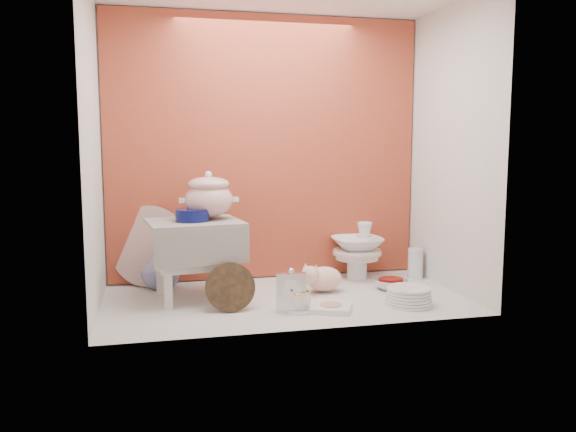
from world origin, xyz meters
name	(u,v)px	position (x,y,z in m)	size (l,w,h in m)	color
ground	(285,299)	(0.00, 0.00, 0.00)	(1.80, 1.80, 0.00)	silver
niche_shell	(277,114)	(0.00, 0.18, 0.93)	(1.86, 1.03, 1.53)	#B2382C
step_stool	(195,260)	(-0.44, 0.12, 0.20)	(0.45, 0.39, 0.40)	silver
soup_tureen	(209,195)	(-0.36, 0.16, 0.52)	(0.29, 0.29, 0.25)	white
cobalt_bowl	(192,215)	(-0.45, 0.10, 0.43)	(0.17, 0.17, 0.06)	#0A104F
floral_platter	(149,246)	(-0.67, 0.43, 0.22)	(0.45, 0.09, 0.44)	white
blue_white_vase	(161,268)	(-0.61, 0.37, 0.11)	(0.21, 0.21, 0.22)	silver
lacquer_tray	(230,287)	(-0.30, -0.14, 0.11)	(0.24, 0.11, 0.22)	black
mantel_clock	(291,290)	(-0.02, -0.23, 0.10)	(0.14, 0.05, 0.20)	silver
plush_pig	(324,279)	(0.23, 0.09, 0.07)	(0.25, 0.17, 0.15)	beige
teacup_saucer	(300,310)	(0.02, -0.22, 0.01)	(0.15, 0.15, 0.01)	white
gold_rim_teacup	(300,300)	(0.02, -0.22, 0.05)	(0.11, 0.11, 0.09)	white
lattice_dish	(331,308)	(0.17, -0.25, 0.01)	(0.18, 0.18, 0.03)	white
dinner_plate_stack	(409,296)	(0.56, -0.25, 0.04)	(0.23, 0.23, 0.09)	white
crystal_bowl	(391,284)	(0.60, 0.05, 0.03)	(0.18, 0.18, 0.06)	silver
clear_glass_vase	(415,263)	(0.84, 0.27, 0.09)	(0.09, 0.09, 0.17)	silver
porcelain_tower	(357,250)	(0.51, 0.34, 0.17)	(0.29, 0.29, 0.33)	white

